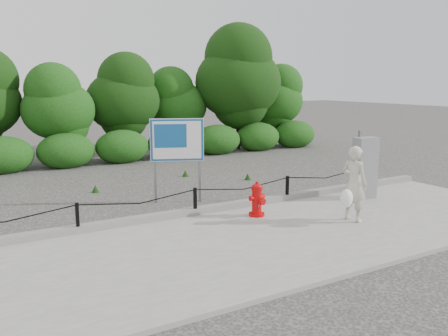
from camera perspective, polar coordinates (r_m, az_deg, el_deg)
ground at (r=10.35m, az=-3.47°, el=-6.06°), size 90.00×90.00×0.00m
sidewalk at (r=8.69m, az=2.61°, el=-9.06°), size 14.00×4.00×0.08m
curb at (r=10.36m, az=-3.61°, el=-5.19°), size 14.00×0.22×0.14m
chain_barrier at (r=10.23m, az=-3.50°, el=-3.61°), size 10.06×0.06×0.60m
treeline at (r=18.69m, az=-12.40°, el=8.79°), size 19.97×3.73×5.19m
fire_hydrant at (r=10.18m, az=4.00°, el=-3.82°), size 0.40×0.42×0.74m
pedestrian at (r=10.05m, az=15.34°, el=-1.93°), size 0.73×0.63×1.57m
utility_cabinet at (r=12.11m, az=16.55°, el=0.01°), size 0.60×0.44×1.66m
advertising_sign at (r=11.43m, az=-5.69°, el=2.92°), size 1.20×0.56×2.06m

